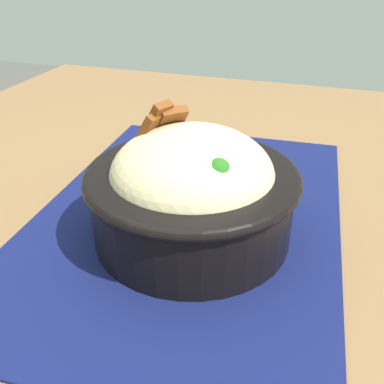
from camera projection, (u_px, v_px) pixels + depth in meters
table at (190, 249)px, 0.54m from camera, size 1.06×1.00×0.71m
placemat at (188, 215)px, 0.48m from camera, size 0.49×0.35×0.00m
bowl at (192, 189)px, 0.42m from camera, size 0.21×0.21×0.13m
fork at (214, 171)px, 0.57m from camera, size 0.04×0.13×0.00m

